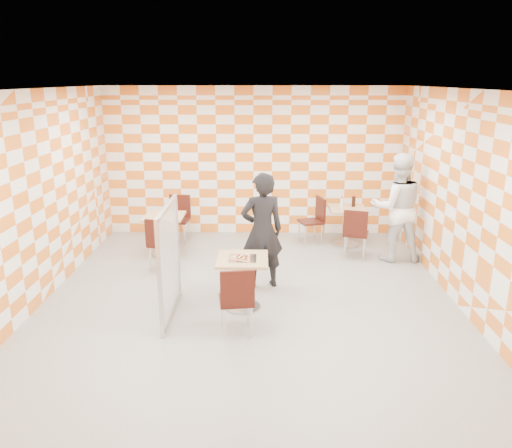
{
  "coord_description": "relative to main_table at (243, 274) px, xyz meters",
  "views": [
    {
      "loc": [
        0.2,
        -6.58,
        3.14
      ],
      "look_at": [
        0.1,
        0.2,
        1.15
      ],
      "focal_mm": 35.0,
      "sensor_mm": 36.0,
      "label": 1
    }
  ],
  "objects": [
    {
      "name": "empty_table",
      "position": [
        -1.51,
        2.2,
        0.0
      ],
      "size": [
        0.7,
        0.7,
        0.75
      ],
      "color": "tan",
      "rests_on": "ground"
    },
    {
      "name": "pizza_on_foil",
      "position": [
        -0.0,
        -0.02,
        0.26
      ],
      "size": [
        0.4,
        0.4,
        0.04
      ],
      "color": "silver",
      "rests_on": "main_table"
    },
    {
      "name": "chair_main_front",
      "position": [
        -0.04,
        -0.81,
        0.04
      ],
      "size": [
        0.48,
        0.49,
        0.92
      ],
      "color": "#37110B",
      "rests_on": "ground"
    },
    {
      "name": "soda_bottle",
      "position": [
        2.03,
        2.91,
        0.34
      ],
      "size": [
        0.07,
        0.07,
        0.23
      ],
      "color": "black",
      "rests_on": "second_table"
    },
    {
      "name": "chair_empty_near",
      "position": [
        -1.43,
        1.4,
        0.04
      ],
      "size": [
        0.51,
        0.51,
        0.92
      ],
      "color": "#37110B",
      "rests_on": "ground"
    },
    {
      "name": "room_shell",
      "position": [
        0.08,
        0.65,
        0.99
      ],
      "size": [
        7.0,
        7.0,
        7.0
      ],
      "color": "gray",
      "rests_on": "ground"
    },
    {
      "name": "sport_bottle",
      "position": [
        1.81,
        2.92,
        0.33
      ],
      "size": [
        0.06,
        0.06,
        0.2
      ],
      "color": "white",
      "rests_on": "second_table"
    },
    {
      "name": "chair_second_front",
      "position": [
        1.93,
        2.02,
        0.04
      ],
      "size": [
        0.52,
        0.53,
        0.92
      ],
      "color": "#37110B",
      "rests_on": "ground"
    },
    {
      "name": "man_dark",
      "position": [
        0.27,
        0.79,
        0.39
      ],
      "size": [
        0.74,
        0.58,
        1.8
      ],
      "primitive_type": "imported",
      "rotation": [
        0.0,
        0.0,
        3.38
      ],
      "color": "black",
      "rests_on": "ground"
    },
    {
      "name": "chair_empty_far",
      "position": [
        -1.38,
        3.01,
        0.04
      ],
      "size": [
        0.47,
        0.48,
        0.92
      ],
      "color": "#37110B",
      "rests_on": "ground"
    },
    {
      "name": "man_white",
      "position": [
        2.63,
        2.03,
        0.45
      ],
      "size": [
        0.94,
        0.74,
        1.92
      ],
      "primitive_type": "imported",
      "rotation": [
        0.0,
        0.0,
        3.16
      ],
      "color": "white",
      "rests_on": "ground"
    },
    {
      "name": "chair_second_side",
      "position": [
        1.3,
        2.91,
        0.04
      ],
      "size": [
        0.53,
        0.53,
        0.92
      ],
      "color": "#37110B",
      "rests_on": "ground"
    },
    {
      "name": "partition",
      "position": [
        -0.97,
        -0.22,
        0.28
      ],
      "size": [
        0.08,
        1.38,
        1.55
      ],
      "color": "white",
      "rests_on": "ground"
    },
    {
      "name": "second_table",
      "position": [
        1.9,
        2.81,
        0.0
      ],
      "size": [
        0.7,
        0.7,
        0.75
      ],
      "color": "tan",
      "rests_on": "ground"
    },
    {
      "name": "main_table",
      "position": [
        0.0,
        0.0,
        0.0
      ],
      "size": [
        0.7,
        0.7,
        0.75
      ],
      "color": "tan",
      "rests_on": "ground"
    }
  ]
}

